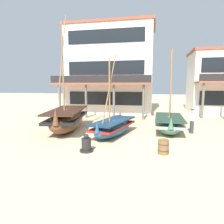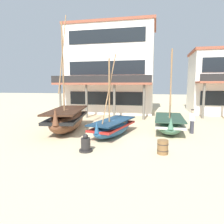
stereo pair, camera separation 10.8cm
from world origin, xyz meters
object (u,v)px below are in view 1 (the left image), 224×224
fishing_boat_centre_large (67,119)px  wooden_barrel (163,147)px  harbor_building_main (111,70)px  harbor_building_annex (224,82)px  fishing_boat_far_right (113,127)px  fishing_boat_near_left (169,123)px  fisherman_by_hull (192,121)px  capstan_winch (86,145)px

fishing_boat_centre_large → wooden_barrel: size_ratio=11.75×
wooden_barrel → harbor_building_main: harbor_building_main is taller
harbor_building_annex → fishing_boat_far_right: bearing=-128.5°
fishing_boat_near_left → fisherman_by_hull: bearing=-7.7°
fisherman_by_hull → fishing_boat_far_right: bearing=-161.6°
fisherman_by_hull → capstan_winch: 7.84m
fishing_boat_centre_large → wooden_barrel: fishing_boat_centre_large is taller
fisherman_by_hull → wooden_barrel: size_ratio=2.41×
fishing_boat_near_left → fisherman_by_hull: fishing_boat_near_left is taller
fishing_boat_far_right → capstan_winch: (-0.68, -3.42, -0.23)m
fishing_boat_near_left → fishing_boat_far_right: (-3.69, -1.93, -0.03)m
fishing_boat_centre_large → fishing_boat_far_right: (3.57, -0.71, -0.30)m
harbor_building_main → fisherman_by_hull: bearing=-52.2°
capstan_winch → harbor_building_main: bearing=97.6°
fishing_boat_near_left → fisherman_by_hull: 1.56m
fishing_boat_near_left → wooden_barrel: bearing=-96.8°
fishing_boat_near_left → capstan_winch: size_ratio=6.29×
fishing_boat_near_left → fishing_boat_centre_large: (-7.25, -1.23, 0.27)m
fishing_boat_near_left → fishing_boat_centre_large: fishing_boat_centre_large is taller
fishing_boat_near_left → harbor_building_annex: harbor_building_annex is taller
wooden_barrel → fishing_boat_centre_large: bearing=150.9°
harbor_building_main → harbor_building_annex: (13.28, 1.34, -1.51)m
harbor_building_main → harbor_building_annex: 13.43m
fishing_boat_near_left → harbor_building_main: size_ratio=0.54×
harbor_building_main → harbor_building_annex: bearing=5.8°
fisherman_by_hull → fishing_boat_centre_large: bearing=-173.4°
fishing_boat_near_left → fishing_boat_centre_large: bearing=-170.4°
fishing_boat_centre_large → capstan_winch: size_ratio=9.09×
capstan_winch → harbor_building_annex: 20.41m
fisherman_by_hull → fishing_boat_near_left: bearing=172.3°
harbor_building_annex → fishing_boat_centre_large: bearing=-138.3°
fishing_boat_near_left → wooden_barrel: size_ratio=8.13×
fishing_boat_far_right → capstan_winch: size_ratio=5.88×
capstan_winch → wooden_barrel: bearing=6.4°
harbor_building_main → fishing_boat_centre_large: bearing=-94.3°
wooden_barrel → harbor_building_main: 16.75m
fishing_boat_centre_large → wooden_barrel: bearing=-29.1°
fishing_boat_centre_large → harbor_building_main: 12.06m
fishing_boat_near_left → harbor_building_main: harbor_building_main is taller
fishing_boat_centre_large → fishing_boat_far_right: bearing=-11.2°
fishing_boat_centre_large → harbor_building_main: bearing=85.7°
wooden_barrel → capstan_winch: bearing=-173.6°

